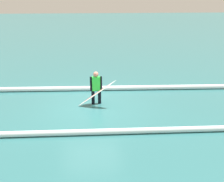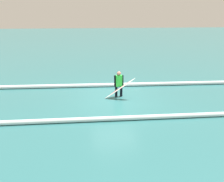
# 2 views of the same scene
# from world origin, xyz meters

# --- Properties ---
(ground_plane) EXTENTS (131.16, 131.16, 0.00)m
(ground_plane) POSITION_xyz_m (0.00, 0.00, 0.00)
(ground_plane) COLOR #2C696C
(surfer) EXTENTS (0.52, 0.22, 1.43)m
(surfer) POSITION_xyz_m (-0.26, -0.30, 0.79)
(surfer) COLOR black
(surfer) RESTS_ON ground_plane
(surfboard) EXTENTS (1.64, 0.47, 1.20)m
(surfboard) POSITION_xyz_m (-0.27, 0.03, 0.59)
(surfboard) COLOR white
(surfboard) RESTS_ON ground_plane
(wave_crest_foreground) EXTENTS (24.68, 1.38, 0.23)m
(wave_crest_foreground) POSITION_xyz_m (-1.54, -2.01, 0.11)
(wave_crest_foreground) COLOR white
(wave_crest_foreground) RESTS_ON ground_plane
(wave_crest_midground) EXTENTS (25.54, 0.99, 0.20)m
(wave_crest_midground) POSITION_xyz_m (-0.57, 2.57, 0.10)
(wave_crest_midground) COLOR white
(wave_crest_midground) RESTS_ON ground_plane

